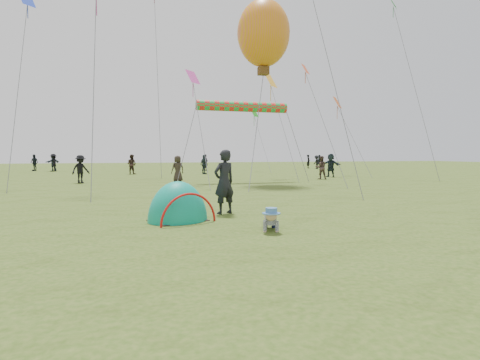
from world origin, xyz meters
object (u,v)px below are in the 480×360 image
object	(u,v)px
popup_tent	(178,221)
standing_adult	(224,182)
crawling_toddler	(271,218)
balloon_kite	(263,37)

from	to	relation	value
popup_tent	standing_adult	size ratio (longest dim) A/B	1.11
crawling_toddler	standing_adult	bearing A→B (deg)	115.96
standing_adult	balloon_kite	size ratio (longest dim) A/B	0.43
popup_tent	balloon_kite	distance (m)	15.94
crawling_toddler	balloon_kite	distance (m)	16.61
popup_tent	standing_adult	distance (m)	1.90
popup_tent	balloon_kite	xyz separation A→B (m)	(6.56, 11.65, 8.68)
crawling_toddler	balloon_kite	xyz separation A→B (m)	(4.68, 13.54, 8.40)
crawling_toddler	standing_adult	xyz separation A→B (m)	(-0.43, 2.68, 0.65)
crawling_toddler	popup_tent	bearing A→B (deg)	151.71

